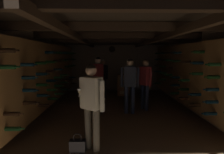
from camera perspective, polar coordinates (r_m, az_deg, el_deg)
The scene contains 10 objects.
ground_plane at distance 4.88m, azimuth 2.12°, elevation -12.89°, with size 8.40×8.40×0.00m, color #8C7051.
room_shell at distance 4.85m, azimuth 2.03°, elevation 4.18°, with size 4.72×6.52×2.41m.
wine_crate_stack at distance 6.97m, azimuth 3.98°, elevation -2.75°, with size 0.52×0.35×0.90m.
display_bottle at distance 6.91m, azimuth 3.31°, elevation 2.06°, with size 0.08×0.08×0.35m.
person_host_center at distance 4.70m, azimuth 6.32°, elevation -1.29°, with size 0.54×0.25×1.63m.
person_guest_rear_center at distance 6.34m, azimuth -3.27°, elevation 0.58°, with size 0.40×0.41×1.56m.
person_guest_far_left at distance 5.63m, azimuth -4.92°, elevation 0.40°, with size 0.37×0.47×1.66m.
person_guest_near_left at distance 2.88m, azimuth -7.26°, elevation -7.99°, with size 0.47×0.37×1.57m.
person_guest_mid_right at distance 5.12m, azimuth 11.63°, elevation -0.94°, with size 0.43×0.48×1.60m.
handbag at distance 3.19m, azimuth -12.08°, elevation -22.61°, with size 0.28×0.12×0.35m.
Camera 1 is at (-0.26, -4.56, 1.72)m, focal length 25.84 mm.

